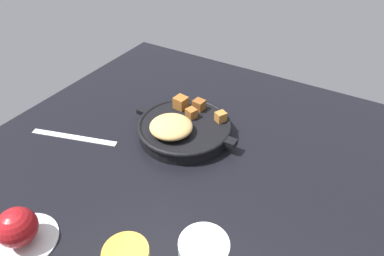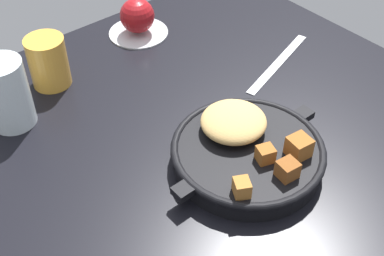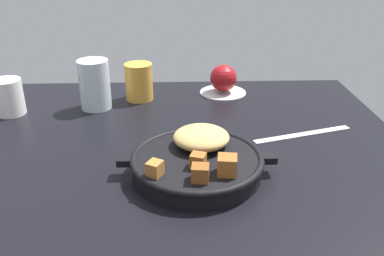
{
  "view_description": "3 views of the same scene",
  "coord_description": "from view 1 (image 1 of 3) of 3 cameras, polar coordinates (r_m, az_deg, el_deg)",
  "views": [
    {
      "loc": [
        -30.46,
        50.48,
        52.25
      ],
      "look_at": [
        0.03,
        -1.13,
        6.2
      ],
      "focal_mm": 32.16,
      "sensor_mm": 36.0,
      "label": 1
    },
    {
      "loc": [
        -35.53,
        -39.67,
        55.23
      ],
      "look_at": [
        0.37,
        3.18,
        3.85
      ],
      "focal_mm": 47.72,
      "sensor_mm": 36.0,
      "label": 2
    },
    {
      "loc": [
        1.22,
        -65.99,
        37.38
      ],
      "look_at": [
        3.81,
        4.94,
        4.15
      ],
      "focal_mm": 38.99,
      "sensor_mm": 36.0,
      "label": 3
    }
  ],
  "objects": [
    {
      "name": "red_apple",
      "position": [
        0.67,
        -27.04,
        -14.43
      ],
      "size": [
        6.81,
        6.81,
        6.81
      ],
      "primitive_type": "sphere",
      "color": "maroon",
      "rests_on": "saucer_plate"
    },
    {
      "name": "saucer_plate",
      "position": [
        0.69,
        -26.15,
        -16.36
      ],
      "size": [
        11.85,
        11.85,
        0.6
      ],
      "primitive_type": "cylinder",
      "color": "#B7BABF",
      "rests_on": "ground_plane"
    },
    {
      "name": "ground_plane",
      "position": [
        0.8,
        -0.4,
        -4.66
      ],
      "size": [
        92.36,
        88.27,
        2.4
      ],
      "primitive_type": "cube",
      "color": "black"
    },
    {
      "name": "cast_iron_skillet",
      "position": [
        0.82,
        -1.49,
        0.09
      ],
      "size": [
        26.91,
        22.61,
        6.54
      ],
      "color": "black",
      "rests_on": "ground_plane"
    },
    {
      "name": "butter_knife",
      "position": [
        0.87,
        -19.0,
        -1.43
      ],
      "size": [
        21.39,
        7.88,
        0.36
      ],
      "primitive_type": "cube",
      "rotation": [
        0.0,
        0.0,
        0.29
      ],
      "color": "silver",
      "rests_on": "ground_plane"
    }
  ]
}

